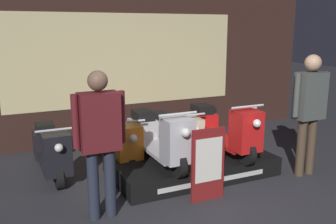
{
  "coord_description": "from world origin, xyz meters",
  "views": [
    {
      "loc": [
        -2.26,
        -3.35,
        2.14
      ],
      "look_at": [
        0.11,
        1.76,
        0.87
      ],
      "focal_mm": 40.0,
      "sensor_mm": 36.0,
      "label": 1
    }
  ],
  "objects_px": {
    "scooter_display_left": "(158,137)",
    "scooter_backrow_1": "(116,142)",
    "person_right_browsing": "(310,105)",
    "price_sign_board": "(208,165)",
    "scooter_backrow_2": "(172,134)",
    "scooter_display_right": "(221,129)",
    "scooter_backrow_3": "(222,128)",
    "scooter_backrow_0": "(51,150)",
    "person_left_browsing": "(100,133)"
  },
  "relations": [
    {
      "from": "scooter_backrow_0",
      "to": "scooter_backrow_2",
      "type": "relative_size",
      "value": 1.0
    },
    {
      "from": "scooter_display_right",
      "to": "scooter_backrow_1",
      "type": "distance_m",
      "value": 1.69
    },
    {
      "from": "scooter_backrow_1",
      "to": "scooter_display_right",
      "type": "bearing_deg",
      "value": -32.52
    },
    {
      "from": "scooter_display_left",
      "to": "person_right_browsing",
      "type": "distance_m",
      "value": 2.22
    },
    {
      "from": "scooter_backrow_2",
      "to": "person_right_browsing",
      "type": "bearing_deg",
      "value": -50.11
    },
    {
      "from": "scooter_display_left",
      "to": "scooter_backrow_2",
      "type": "bearing_deg",
      "value": 53.87
    },
    {
      "from": "scooter_backrow_3",
      "to": "person_right_browsing",
      "type": "height_order",
      "value": "person_right_browsing"
    },
    {
      "from": "scooter_backrow_1",
      "to": "person_left_browsing",
      "type": "xyz_separation_m",
      "value": [
        -0.67,
        -1.66,
        0.66
      ]
    },
    {
      "from": "scooter_display_left",
      "to": "scooter_backrow_1",
      "type": "bearing_deg",
      "value": 111.38
    },
    {
      "from": "person_left_browsing",
      "to": "price_sign_board",
      "type": "xyz_separation_m",
      "value": [
        1.32,
        -0.13,
        -0.53
      ]
    },
    {
      "from": "scooter_backrow_1",
      "to": "price_sign_board",
      "type": "xyz_separation_m",
      "value": [
        0.64,
        -1.79,
        0.13
      ]
    },
    {
      "from": "scooter_display_right",
      "to": "scooter_backrow_2",
      "type": "bearing_deg",
      "value": 114.09
    },
    {
      "from": "scooter_backrow_1",
      "to": "person_left_browsing",
      "type": "relative_size",
      "value": 1.0
    },
    {
      "from": "scooter_backrow_2",
      "to": "person_right_browsing",
      "type": "distance_m",
      "value": 2.28
    },
    {
      "from": "scooter_backrow_0",
      "to": "person_right_browsing",
      "type": "xyz_separation_m",
      "value": [
        3.4,
        -1.66,
        0.71
      ]
    },
    {
      "from": "scooter_display_right",
      "to": "scooter_backrow_0",
      "type": "xyz_separation_m",
      "value": [
        -2.42,
        0.9,
        -0.27
      ]
    },
    {
      "from": "scooter_display_left",
      "to": "person_left_browsing",
      "type": "height_order",
      "value": "person_left_browsing"
    },
    {
      "from": "scooter_display_left",
      "to": "scooter_backrow_1",
      "type": "xyz_separation_m",
      "value": [
        -0.35,
        0.9,
        -0.27
      ]
    },
    {
      "from": "person_left_browsing",
      "to": "scooter_display_left",
      "type": "bearing_deg",
      "value": 36.62
    },
    {
      "from": "person_left_browsing",
      "to": "person_right_browsing",
      "type": "bearing_deg",
      "value": 0.0
    },
    {
      "from": "scooter_backrow_3",
      "to": "person_left_browsing",
      "type": "height_order",
      "value": "person_left_browsing"
    },
    {
      "from": "scooter_backrow_2",
      "to": "person_left_browsing",
      "type": "distance_m",
      "value": 2.45
    },
    {
      "from": "scooter_backrow_0",
      "to": "scooter_display_right",
      "type": "bearing_deg",
      "value": -20.39
    },
    {
      "from": "person_right_browsing",
      "to": "price_sign_board",
      "type": "height_order",
      "value": "person_right_browsing"
    },
    {
      "from": "scooter_backrow_0",
      "to": "price_sign_board",
      "type": "relative_size",
      "value": 1.81
    },
    {
      "from": "person_left_browsing",
      "to": "scooter_backrow_1",
      "type": "bearing_deg",
      "value": 67.88
    },
    {
      "from": "scooter_display_left",
      "to": "scooter_display_right",
      "type": "height_order",
      "value": "same"
    },
    {
      "from": "scooter_backrow_3",
      "to": "person_left_browsing",
      "type": "relative_size",
      "value": 1.0
    },
    {
      "from": "price_sign_board",
      "to": "person_right_browsing",
      "type": "bearing_deg",
      "value": 4.34
    },
    {
      "from": "scooter_backrow_2",
      "to": "scooter_backrow_3",
      "type": "bearing_deg",
      "value": 0.0
    },
    {
      "from": "scooter_display_right",
      "to": "person_right_browsing",
      "type": "relative_size",
      "value": 0.96
    },
    {
      "from": "scooter_backrow_1",
      "to": "price_sign_board",
      "type": "bearing_deg",
      "value": -70.33
    },
    {
      "from": "scooter_backrow_0",
      "to": "scooter_backrow_2",
      "type": "distance_m",
      "value": 2.01
    },
    {
      "from": "scooter_backrow_0",
      "to": "scooter_backrow_1",
      "type": "xyz_separation_m",
      "value": [
        1.01,
        0.0,
        0.0
      ]
    },
    {
      "from": "scooter_backrow_3",
      "to": "price_sign_board",
      "type": "xyz_separation_m",
      "value": [
        -1.37,
        -1.79,
        0.13
      ]
    },
    {
      "from": "scooter_backrow_0",
      "to": "scooter_backrow_1",
      "type": "relative_size",
      "value": 1.0
    },
    {
      "from": "person_left_browsing",
      "to": "scooter_backrow_0",
      "type": "bearing_deg",
      "value": 101.3
    },
    {
      "from": "scooter_backrow_2",
      "to": "scooter_display_right",
      "type": "bearing_deg",
      "value": -65.91
    },
    {
      "from": "scooter_backrow_0",
      "to": "price_sign_board",
      "type": "xyz_separation_m",
      "value": [
        1.65,
        -1.79,
        0.13
      ]
    },
    {
      "from": "scooter_backrow_1",
      "to": "scooter_backrow_2",
      "type": "xyz_separation_m",
      "value": [
        1.01,
        0.0,
        0.0
      ]
    },
    {
      "from": "person_right_browsing",
      "to": "price_sign_board",
      "type": "distance_m",
      "value": 1.85
    },
    {
      "from": "scooter_display_left",
      "to": "scooter_display_right",
      "type": "bearing_deg",
      "value": 0.0
    },
    {
      "from": "scooter_display_left",
      "to": "scooter_backrow_1",
      "type": "height_order",
      "value": "scooter_display_left"
    },
    {
      "from": "scooter_display_left",
      "to": "price_sign_board",
      "type": "height_order",
      "value": "scooter_display_left"
    },
    {
      "from": "scooter_backrow_3",
      "to": "price_sign_board",
      "type": "distance_m",
      "value": 2.26
    },
    {
      "from": "scooter_backrow_0",
      "to": "person_left_browsing",
      "type": "relative_size",
      "value": 1.0
    },
    {
      "from": "scooter_display_left",
      "to": "price_sign_board",
      "type": "bearing_deg",
      "value": -72.08
    },
    {
      "from": "scooter_backrow_3",
      "to": "scooter_backrow_0",
      "type": "bearing_deg",
      "value": 180.0
    },
    {
      "from": "scooter_backrow_0",
      "to": "person_left_browsing",
      "type": "xyz_separation_m",
      "value": [
        0.33,
        -1.66,
        0.66
      ]
    },
    {
      "from": "scooter_backrow_3",
      "to": "person_right_browsing",
      "type": "xyz_separation_m",
      "value": [
        0.38,
        -1.66,
        0.71
      ]
    }
  ]
}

